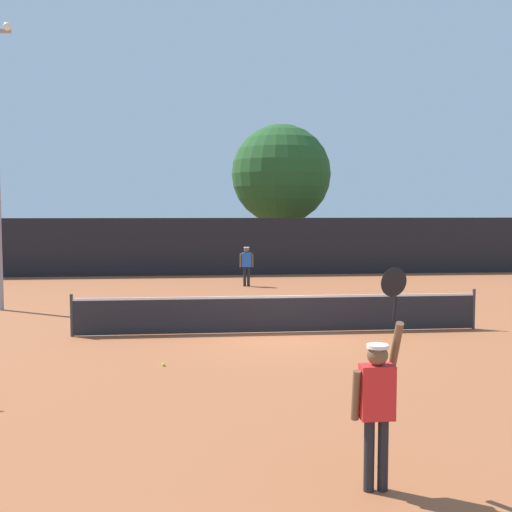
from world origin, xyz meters
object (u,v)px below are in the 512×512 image
object	(u,v)px
player_receiving	(247,262)
parked_car_mid	(188,248)
player_serving	(378,394)
parked_car_near	(90,251)
tennis_ball	(164,364)
large_tree	(281,175)
parked_car_far	(340,251)

from	to	relation	value
player_receiving	parked_car_mid	size ratio (longest dim) A/B	0.37
player_serving	player_receiving	distance (m)	18.87
player_receiving	parked_car_near	bearing A→B (deg)	-54.23
player_receiving	tennis_ball	distance (m)	13.33
player_receiving	large_tree	size ratio (longest dim) A/B	0.20
player_serving	parked_car_near	distance (m)	31.43
player_serving	parked_car_mid	size ratio (longest dim) A/B	0.57
large_tree	parked_car_near	xyz separation A→B (m)	(-11.09, 1.41, -4.43)
player_serving	large_tree	world-z (taller)	large_tree
player_receiving	parked_car_far	world-z (taller)	parked_car_far
parked_car_mid	tennis_ball	bearing A→B (deg)	-97.66
tennis_ball	large_tree	distance (m)	24.30
player_serving	large_tree	bearing A→B (deg)	84.24
large_tree	parked_car_mid	world-z (taller)	large_tree
player_receiving	parked_car_mid	world-z (taller)	parked_car_mid
player_receiving	player_serving	bearing A→B (deg)	89.75
parked_car_near	parked_car_far	distance (m)	14.61
player_serving	player_receiving	world-z (taller)	player_serving
large_tree	tennis_ball	bearing A→B (deg)	-103.63
tennis_ball	parked_car_near	size ratio (longest dim) A/B	0.02
player_receiving	parked_car_far	distance (m)	11.36
large_tree	parked_car_far	xyz separation A→B (m)	(3.38, -0.56, -4.43)
parked_car_far	parked_car_mid	bearing A→B (deg)	157.55
tennis_ball	parked_car_far	distance (m)	24.25
player_serving	player_receiving	bearing A→B (deg)	89.75
large_tree	parked_car_near	size ratio (longest dim) A/B	1.85
parked_car_near	parked_car_far	world-z (taller)	same
tennis_ball	parked_car_far	bearing A→B (deg)	68.26
large_tree	parked_car_near	distance (m)	12.03
large_tree	parked_car_far	bearing A→B (deg)	-9.41
tennis_ball	parked_car_far	xyz separation A→B (m)	(8.98, 22.51, 0.74)
player_receiving	tennis_ball	bearing A→B (deg)	78.00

